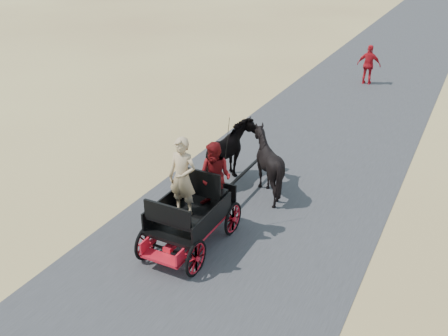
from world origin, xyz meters
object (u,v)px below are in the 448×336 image
at_px(carriage, 191,230).
at_px(horse_left, 230,155).
at_px(pedestrian, 369,65).
at_px(horse_right, 267,163).

relative_size(carriage, horse_left, 1.20).
relative_size(horse_left, pedestrian, 1.16).
distance_m(horse_left, pedestrian, 11.19).
height_order(carriage, horse_right, horse_right).
height_order(carriage, pedestrian, pedestrian).
bearing_deg(pedestrian, horse_right, 86.50).
xyz_separation_m(carriage, horse_left, (-0.55, 3.00, 0.49)).
distance_m(carriage, horse_left, 3.09).
bearing_deg(horse_right, horse_left, 0.00).
bearing_deg(horse_right, carriage, 79.61).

